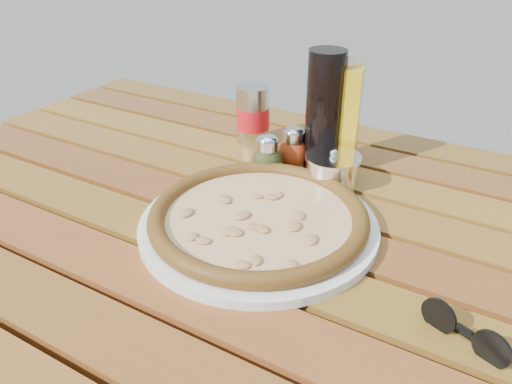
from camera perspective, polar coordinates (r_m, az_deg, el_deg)
The scene contains 10 objects.
table at distance 0.84m, azimuth -0.69°, elevation -6.89°, with size 1.40×0.90×0.75m.
plate at distance 0.76m, azimuth 0.28°, elevation -3.79°, with size 0.36×0.36×0.01m, color white.
pizza at distance 0.75m, azimuth 0.28°, elevation -2.78°, with size 0.41×0.41×0.03m.
pepper_shaker at distance 0.93m, azimuth 4.25°, elevation 5.00°, with size 0.06×0.06×0.08m.
oregano_shaker at distance 0.89m, azimuth 1.25°, elevation 4.04°, with size 0.06×0.06×0.08m.
dark_bottle at distance 0.90m, azimuth 7.78°, elevation 9.03°, with size 0.07×0.07×0.22m, color black.
soda_can at distance 1.02m, azimuth -0.36°, elevation 8.70°, with size 0.08×0.08×0.12m.
olive_oil_cruet at distance 0.92m, azimuth 9.97°, elevation 8.35°, with size 0.07×0.07×0.21m.
parmesan_tin at distance 0.87m, azimuth 8.70°, elevation 2.42°, with size 0.13×0.13×0.07m.
sunglasses at distance 0.62m, azimuth 22.78°, elevation -14.55°, with size 0.11×0.05×0.04m.
Camera 1 is at (0.35, -0.58, 1.17)m, focal length 35.00 mm.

